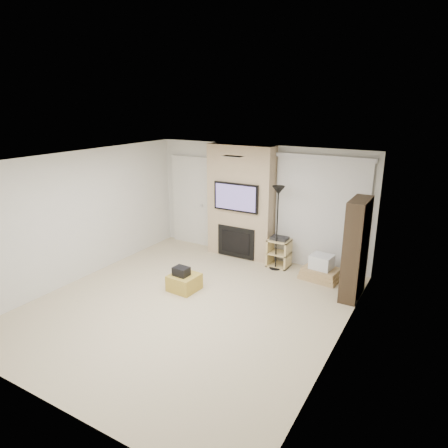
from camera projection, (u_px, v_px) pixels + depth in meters
The scene contains 16 objects.
floor at pixel (189, 305), 6.89m from camera, with size 5.00×5.50×0.00m, color beige.
ceiling at pixel (185, 160), 6.16m from camera, with size 5.00×5.50×0.00m, color white.
wall_back at pixel (259, 202), 8.80m from camera, with size 5.00×2.50×0.00m, color silver.
wall_front at pixel (39, 309), 4.25m from camera, with size 5.00×2.50×0.00m, color silver.
wall_left at pixel (81, 216), 7.72m from camera, with size 5.50×2.50×0.00m, color silver.
wall_right at pixel (341, 267), 5.33m from camera, with size 5.50×2.50×0.00m, color silver.
hvac_vent at pixel (233, 156), 6.63m from camera, with size 0.35×0.18×0.01m, color silver.
ottoman at pixel (184, 282), 7.42m from camera, with size 0.50×0.50×0.30m, color #B39637.
black_bag at pixel (181, 271), 7.33m from camera, with size 0.28×0.22×0.16m, color black.
fireplace_wall at pixel (241, 203), 8.80m from camera, with size 1.50×0.47×2.50m.
entry_door at pixel (191, 201), 9.69m from camera, with size 1.02×0.11×2.14m.
vertical_blinds at pixel (321, 210), 8.08m from camera, with size 1.98×0.10×2.37m.
floor_lamp at pixel (278, 204), 8.02m from camera, with size 0.26×0.26×1.76m.
av_stand at pixel (279, 251), 8.43m from camera, with size 0.45×0.38×0.66m.
box_stack at pixel (321, 270), 7.87m from camera, with size 0.80×0.64×0.50m.
bookshelf at pixel (356, 249), 6.97m from camera, with size 0.30×0.80×1.80m.
Camera 1 is at (3.61, -5.05, 3.37)m, focal length 32.00 mm.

